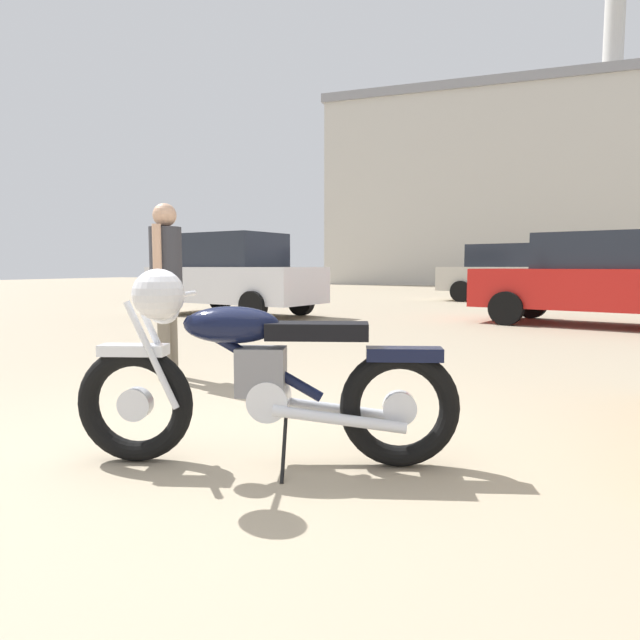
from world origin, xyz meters
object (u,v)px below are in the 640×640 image
(vintage_motorcycle, at_px, (255,375))
(pale_sedan_back, at_px, (231,274))
(blue_hatchback_right, at_px, (597,280))
(bystander, at_px, (166,272))
(silver_sedan_mid, at_px, (524,271))

(vintage_motorcycle, distance_m, pale_sedan_back, 9.42)
(vintage_motorcycle, distance_m, blue_hatchback_right, 8.92)
(bystander, bearing_deg, blue_hatchback_right, 44.27)
(vintage_motorcycle, height_order, silver_sedan_mid, silver_sedan_mid)
(silver_sedan_mid, bearing_deg, vintage_motorcycle, 100.75)
(blue_hatchback_right, xyz_separation_m, silver_sedan_mid, (-1.77, 6.49, 0.10))
(pale_sedan_back, bearing_deg, blue_hatchback_right, 15.79)
(pale_sedan_back, xyz_separation_m, silver_sedan_mid, (5.43, 7.44, 0.02))
(vintage_motorcycle, relative_size, blue_hatchback_right, 0.44)
(blue_hatchback_right, bearing_deg, vintage_motorcycle, -91.32)
(vintage_motorcycle, xyz_separation_m, blue_hatchback_right, (1.88, 8.71, 0.34))
(blue_hatchback_right, bearing_deg, silver_sedan_mid, 116.12)
(pale_sedan_back, bearing_deg, silver_sedan_mid, 62.15)
(vintage_motorcycle, relative_size, bystander, 1.19)
(vintage_motorcycle, xyz_separation_m, pale_sedan_back, (-5.33, 7.76, 0.43))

